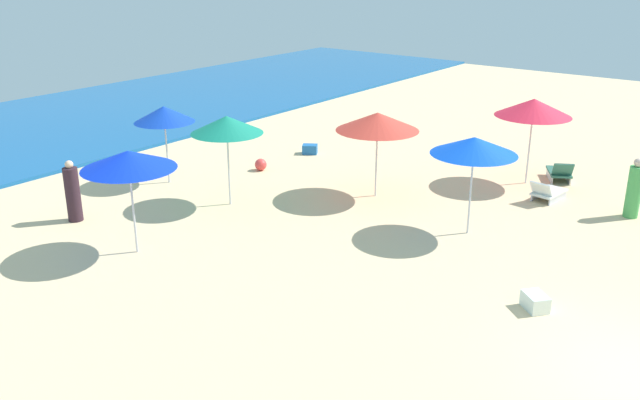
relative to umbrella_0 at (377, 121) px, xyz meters
name	(u,v)px	position (x,y,z in m)	size (l,w,h in m)	color
umbrella_0	(377,121)	(0.00, 0.00, 0.00)	(2.41, 2.41, 2.52)	silver
umbrella_1	(128,160)	(-6.90, 2.35, 0.06)	(2.21, 2.21, 2.53)	silver
umbrella_2	(534,108)	(3.87, -3.09, 0.15)	(2.30, 2.30, 2.67)	silver
lounge_chair_2_0	(560,173)	(4.69, -3.85, -1.97)	(1.42, 1.16, 0.74)	silver
lounge_chair_2_1	(547,192)	(2.72, -4.18, -2.02)	(1.32, 0.78, 0.66)	silver
umbrella_3	(164,114)	(-2.88, 5.84, -0.08)	(1.84, 1.84, 2.42)	silver
umbrella_4	(474,146)	(-0.97, -3.46, 0.07)	(2.16, 2.16, 2.55)	silver
umbrella_5	(227,125)	(-3.14, 2.91, 0.08)	(2.02, 2.02, 2.58)	silver
beachgoer_1	(73,193)	(-6.58, 5.33, -1.48)	(0.55, 0.55, 1.68)	#342029
beachgoer_3	(634,190)	(2.79, -6.48, -1.49)	(0.49, 0.49, 1.66)	#49A753
cooler_box_0	(535,302)	(-3.82, -6.33, -2.09)	(0.56, 0.39, 0.34)	white
beach_ball_1	(261,165)	(-0.19, 4.39, -2.06)	(0.40, 0.40, 0.40)	#F0413E
cooler_box_2	(310,149)	(2.36, 4.33, -2.09)	(0.52, 0.39, 0.33)	#1F63AB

